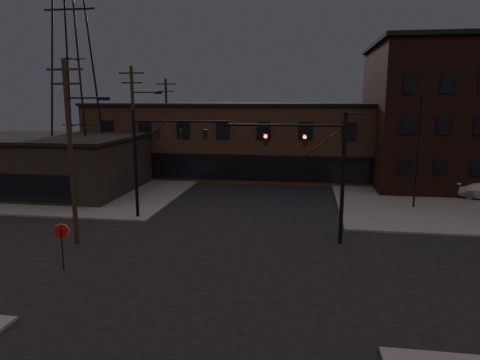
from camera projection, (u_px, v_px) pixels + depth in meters
The scene contains 15 objects.
ground at pixel (222, 264), 22.93m from camera, with size 140.00×140.00×0.00m, color black.
sidewalk_nw at pixel (67, 178), 47.57m from camera, with size 30.00×30.00×0.15m, color #474744.
building_row at pixel (269, 141), 49.38m from camera, with size 40.00×12.00×8.00m, color brown.
building_left at pixel (50, 165), 40.99m from camera, with size 16.00×12.00×5.00m, color black.
traffic_signal_near at pixel (324, 164), 25.59m from camera, with size 7.12×0.24×8.00m.
traffic_signal_far at pixel (152, 152), 30.77m from camera, with size 7.12×0.24×8.00m.
stop_sign at pixel (61, 236), 21.86m from camera, with size 0.72×0.33×2.48m.
utility_pole_near at pixel (71, 148), 25.19m from camera, with size 3.70×0.28×11.00m.
utility_pole_mid at pixel (135, 130), 36.95m from camera, with size 3.70×0.28×11.50m.
utility_pole_far at pixel (167, 125), 48.82m from camera, with size 2.20×0.28×11.00m.
transmission_tower at pixel (73, 59), 40.78m from camera, with size 7.00×7.00×25.00m, color black, non-canonical shape.
lot_light_a at pixel (418, 141), 33.56m from camera, with size 1.50×0.28×9.14m.
lot_light_b at pixel (476, 136), 37.52m from camera, with size 1.50×0.28×9.14m.
parked_car_lot_a at pixel (431, 180), 42.15m from camera, with size 1.76×4.38×1.49m, color black.
car_crossing at pixel (275, 171), 47.48m from camera, with size 1.76×5.04×1.66m, color black.
Camera 1 is at (4.23, -21.29, 8.73)m, focal length 32.00 mm.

